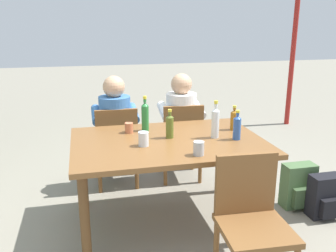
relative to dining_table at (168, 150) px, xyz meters
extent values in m
plane|color=gray|center=(0.00, 0.00, -0.67)|extent=(24.00, 24.00, 0.00)
cube|color=brown|center=(0.00, 0.00, 0.07)|extent=(1.56, 1.08, 0.04)
cylinder|color=brown|center=(-0.70, -0.46, -0.31)|extent=(0.07, 0.07, 0.72)
cylinder|color=brown|center=(0.70, -0.46, -0.31)|extent=(0.07, 0.07, 0.72)
cylinder|color=brown|center=(-0.70, 0.46, -0.31)|extent=(0.07, 0.07, 0.72)
cylinder|color=brown|center=(0.70, 0.46, -0.31)|extent=(0.07, 0.07, 0.72)
cube|color=brown|center=(-0.35, 0.92, -0.24)|extent=(0.44, 0.44, 0.04)
cube|color=brown|center=(-0.35, 0.72, -0.01)|extent=(0.42, 0.04, 0.42)
cylinder|color=brown|center=(-0.16, 1.11, -0.47)|extent=(0.04, 0.04, 0.41)
cylinder|color=brown|center=(-0.54, 1.11, -0.47)|extent=(0.04, 0.04, 0.41)
cylinder|color=brown|center=(-0.16, 0.73, -0.47)|extent=(0.04, 0.04, 0.41)
cylinder|color=brown|center=(-0.54, 0.73, -0.47)|extent=(0.04, 0.04, 0.41)
cube|color=brown|center=(0.35, 0.92, -0.24)|extent=(0.47, 0.47, 0.04)
cube|color=brown|center=(0.34, 0.72, -0.01)|extent=(0.42, 0.07, 0.42)
cylinder|color=brown|center=(0.55, 1.09, -0.47)|extent=(0.04, 0.04, 0.41)
cylinder|color=brown|center=(0.18, 1.12, -0.47)|extent=(0.04, 0.04, 0.41)
cylinder|color=brown|center=(0.53, 0.72, -0.47)|extent=(0.04, 0.04, 0.41)
cylinder|color=brown|center=(0.15, 0.74, -0.47)|extent=(0.04, 0.04, 0.41)
cube|color=brown|center=(0.35, -0.92, -0.24)|extent=(0.46, 0.46, 0.04)
cube|color=brown|center=(0.36, -0.72, -0.01)|extent=(0.42, 0.06, 0.42)
cylinder|color=brown|center=(0.17, -0.72, -0.47)|extent=(0.04, 0.04, 0.41)
cylinder|color=brown|center=(0.55, -0.74, -0.47)|extent=(0.04, 0.04, 0.41)
cylinder|color=#3D70B2|center=(-0.35, 0.87, 0.04)|extent=(0.32, 0.32, 0.52)
sphere|color=tan|center=(-0.35, 0.87, 0.39)|extent=(0.22, 0.22, 0.22)
cylinder|color=#383847|center=(-0.26, 1.07, -0.22)|extent=(0.14, 0.40, 0.14)
cylinder|color=#383847|center=(-0.26, 1.27, -0.45)|extent=(0.11, 0.11, 0.45)
cylinder|color=#3D70B2|center=(-0.16, 0.87, 0.11)|extent=(0.09, 0.31, 0.16)
cylinder|color=#383847|center=(-0.44, 1.07, -0.22)|extent=(0.14, 0.40, 0.14)
cylinder|color=#383847|center=(-0.44, 1.27, -0.45)|extent=(0.11, 0.11, 0.45)
cylinder|color=#3D70B2|center=(-0.54, 0.87, 0.11)|extent=(0.09, 0.31, 0.16)
cylinder|color=white|center=(0.35, 0.87, 0.04)|extent=(0.32, 0.32, 0.52)
sphere|color=tan|center=(0.35, 0.87, 0.39)|extent=(0.22, 0.22, 0.22)
cylinder|color=#383847|center=(0.44, 1.07, -0.22)|extent=(0.14, 0.40, 0.14)
cylinder|color=#383847|center=(0.44, 1.27, -0.45)|extent=(0.11, 0.11, 0.45)
cylinder|color=white|center=(0.54, 0.87, 0.11)|extent=(0.09, 0.31, 0.16)
cylinder|color=#383847|center=(0.26, 1.07, -0.22)|extent=(0.14, 0.40, 0.14)
cylinder|color=#383847|center=(0.26, 1.27, -0.45)|extent=(0.11, 0.11, 0.45)
cylinder|color=white|center=(0.16, 0.87, 0.11)|extent=(0.09, 0.31, 0.16)
cylinder|color=#566623|center=(0.03, 0.06, 0.17)|extent=(0.06, 0.06, 0.18)
cone|color=#566623|center=(0.03, 0.06, 0.27)|extent=(0.06, 0.06, 0.02)
cylinder|color=#566623|center=(0.03, 0.06, 0.30)|extent=(0.03, 0.03, 0.02)
cylinder|color=yellow|center=(0.03, 0.06, 0.32)|extent=(0.03, 0.03, 0.02)
cylinder|color=#287A38|center=(-0.13, 0.31, 0.20)|extent=(0.06, 0.06, 0.23)
cone|color=#287A38|center=(-0.13, 0.31, 0.33)|extent=(0.06, 0.06, 0.03)
cylinder|color=#287A38|center=(-0.13, 0.31, 0.36)|extent=(0.03, 0.03, 0.03)
cylinder|color=yellow|center=(-0.13, 0.31, 0.39)|extent=(0.03, 0.03, 0.03)
cylinder|color=#996019|center=(0.64, 0.16, 0.17)|extent=(0.06, 0.06, 0.16)
cone|color=#996019|center=(0.64, 0.16, 0.26)|extent=(0.06, 0.06, 0.02)
cylinder|color=#996019|center=(0.64, 0.16, 0.28)|extent=(0.03, 0.03, 0.02)
cylinder|color=yellow|center=(0.64, 0.16, 0.30)|extent=(0.03, 0.03, 0.02)
cylinder|color=#2D56A3|center=(0.55, -0.11, 0.17)|extent=(0.06, 0.06, 0.18)
cone|color=#2D56A3|center=(0.55, -0.11, 0.28)|extent=(0.06, 0.06, 0.02)
cylinder|color=#2D56A3|center=(0.55, -0.11, 0.30)|extent=(0.03, 0.03, 0.02)
cylinder|color=yellow|center=(0.55, -0.11, 0.32)|extent=(0.03, 0.03, 0.02)
cylinder|color=white|center=(0.40, -0.03, 0.20)|extent=(0.06, 0.06, 0.23)
cone|color=white|center=(0.40, -0.03, 0.33)|extent=(0.06, 0.06, 0.03)
cylinder|color=white|center=(0.40, -0.03, 0.36)|extent=(0.03, 0.03, 0.03)
cylinder|color=yellow|center=(0.40, -0.03, 0.39)|extent=(0.03, 0.03, 0.03)
cylinder|color=#B2B7BC|center=(0.14, -0.39, 0.14)|extent=(0.08, 0.08, 0.10)
cylinder|color=silver|center=(-0.22, -0.10, 0.14)|extent=(0.08, 0.08, 0.11)
cylinder|color=#BC6B47|center=(-0.28, 0.28, 0.13)|extent=(0.07, 0.07, 0.09)
cube|color=#47663D|center=(1.26, 0.01, -0.46)|extent=(0.30, 0.16, 0.42)
cube|color=#395130|center=(1.26, -0.10, -0.54)|extent=(0.21, 0.06, 0.19)
cube|color=black|center=(1.39, -0.21, -0.48)|extent=(0.28, 0.15, 0.39)
cube|color=black|center=(1.39, -0.32, -0.55)|extent=(0.20, 0.06, 0.17)
cylinder|color=maroon|center=(2.72, 2.64, 0.59)|extent=(0.08, 0.08, 2.53)
camera|label=1|loc=(-0.66, -2.78, 1.03)|focal=39.14mm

